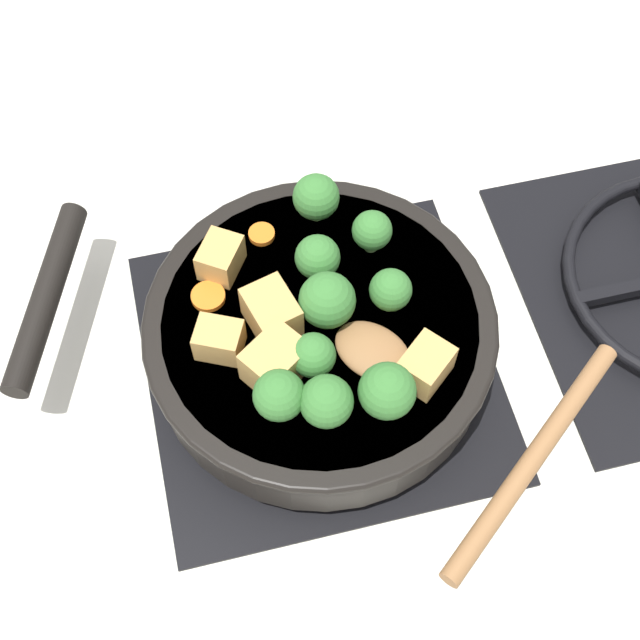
{
  "coord_description": "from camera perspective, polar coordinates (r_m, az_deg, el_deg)",
  "views": [
    {
      "loc": [
        0.36,
        -0.09,
        0.73
      ],
      "look_at": [
        0.0,
        0.0,
        0.08
      ],
      "focal_mm": 50.0,
      "sensor_mm": 36.0,
      "label": 1
    }
  ],
  "objects": [
    {
      "name": "carrot_slice_orange_thin",
      "position": [
        0.79,
        -3.76,
        5.51
      ],
      "size": [
        0.02,
        0.02,
        0.01
      ],
      "primitive_type": "cylinder",
      "color": "orange",
      "rests_on": "skillet_pan"
    },
    {
      "name": "tofu_cube_near_handle",
      "position": [
        0.7,
        -2.86,
        -2.7
      ],
      "size": [
        0.06,
        0.06,
        0.04
      ],
      "primitive_type": "cube",
      "rotation": [
        0.0,
        0.0,
        5.32
      ],
      "color": "tan",
      "rests_on": "skillet_pan"
    },
    {
      "name": "skillet_pan",
      "position": [
        0.76,
        -0.2,
        -0.92
      ],
      "size": [
        0.32,
        0.42,
        0.06
      ],
      "color": "black",
      "rests_on": "front_burner_grate"
    },
    {
      "name": "broccoli_floret_mid_floret",
      "position": [
        0.68,
        -2.63,
        -4.86
      ],
      "size": [
        0.04,
        0.04,
        0.05
      ],
      "color": "#709956",
      "rests_on": "skillet_pan"
    },
    {
      "name": "broccoli_floret_small_inner",
      "position": [
        0.78,
        -0.25,
        7.86
      ],
      "size": [
        0.04,
        0.04,
        0.05
      ],
      "color": "#709956",
      "rests_on": "skillet_pan"
    },
    {
      "name": "broccoli_floret_near_spoon",
      "position": [
        0.73,
        4.47,
        2.11
      ],
      "size": [
        0.04,
        0.04,
        0.04
      ],
      "color": "#709956",
      "rests_on": "skillet_pan"
    },
    {
      "name": "tofu_cube_back_piece",
      "position": [
        0.71,
        6.78,
        -2.91
      ],
      "size": [
        0.05,
        0.05,
        0.03
      ],
      "primitive_type": "cube",
      "rotation": [
        0.0,
        0.0,
        2.27
      ],
      "color": "tan",
      "rests_on": "skillet_pan"
    },
    {
      "name": "broccoli_floret_tall_stem",
      "position": [
        0.68,
        0.41,
        -5.25
      ],
      "size": [
        0.04,
        0.04,
        0.05
      ],
      "color": "#709956",
      "rests_on": "skillet_pan"
    },
    {
      "name": "tofu_cube_center_large",
      "position": [
        0.72,
        -3.12,
        0.48
      ],
      "size": [
        0.05,
        0.05,
        0.04
      ],
      "primitive_type": "cube",
      "rotation": [
        0.0,
        0.0,
        0.27
      ],
      "color": "tan",
      "rests_on": "skillet_pan"
    },
    {
      "name": "broccoli_floret_west_rim",
      "position": [
        0.76,
        3.35,
        5.71
      ],
      "size": [
        0.03,
        0.03,
        0.04
      ],
      "color": "#709956",
      "rests_on": "skillet_pan"
    },
    {
      "name": "broccoli_floret_north_edge",
      "position": [
        0.72,
        0.38,
        1.56
      ],
      "size": [
        0.05,
        0.05,
        0.05
      ],
      "color": "#709956",
      "rests_on": "skillet_pan"
    },
    {
      "name": "wooden_spoon",
      "position": [
        0.7,
        9.0,
        -5.71
      ],
      "size": [
        0.24,
        0.23,
        0.02
      ],
      "color": "olive",
      "rests_on": "skillet_pan"
    },
    {
      "name": "tofu_cube_west_chunk",
      "position": [
        0.72,
        -6.47,
        -1.28
      ],
      "size": [
        0.04,
        0.05,
        0.03
      ],
      "primitive_type": "cube",
      "rotation": [
        0.0,
        0.0,
        4.27
      ],
      "color": "tan",
      "rests_on": "skillet_pan"
    },
    {
      "name": "broccoli_floret_center_top",
      "position": [
        0.68,
        4.32,
        -4.57
      ],
      "size": [
        0.05,
        0.05,
        0.05
      ],
      "color": "#709956",
      "rests_on": "skillet_pan"
    },
    {
      "name": "broccoli_floret_east_rim",
      "position": [
        0.74,
        -0.16,
        4.01
      ],
      "size": [
        0.04,
        0.04,
        0.05
      ],
      "color": "#709956",
      "rests_on": "skillet_pan"
    },
    {
      "name": "front_burner_grate",
      "position": [
        0.8,
        -0.0,
        -2.55
      ],
      "size": [
        0.31,
        0.31,
        0.03
      ],
      "color": "black",
      "rests_on": "ground_plane"
    },
    {
      "name": "ground_plane",
      "position": [
        0.81,
        -0.0,
        -2.94
      ],
      "size": [
        2.4,
        2.4,
        0.0
      ],
      "primitive_type": "plane",
      "color": "silver"
    },
    {
      "name": "carrot_slice_near_center",
      "position": [
        0.75,
        -7.17,
        1.51
      ],
      "size": [
        0.03,
        0.03,
        0.01
      ],
      "primitive_type": "cylinder",
      "color": "orange",
      "rests_on": "skillet_pan"
    },
    {
      "name": "tofu_cube_east_chunk",
      "position": [
        0.76,
        -6.38,
        3.98
      ],
      "size": [
        0.05,
        0.05,
        0.03
      ],
      "primitive_type": "cube",
      "rotation": [
        0.0,
        0.0,
        5.69
      ],
      "color": "tan",
      "rests_on": "skillet_pan"
    },
    {
      "name": "broccoli_floret_south_cluster",
      "position": [
        0.7,
        -0.44,
        -2.3
      ],
      "size": [
        0.04,
        0.04,
        0.04
      ],
      "color": "#709956",
      "rests_on": "skillet_pan"
    }
  ]
}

